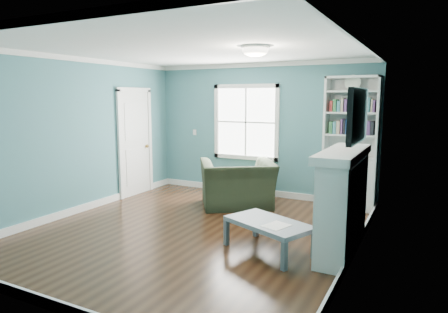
% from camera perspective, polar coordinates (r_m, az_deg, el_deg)
% --- Properties ---
extents(floor, '(5.00, 5.00, 0.00)m').
position_cam_1_polar(floor, '(5.97, -4.30, -10.55)').
color(floor, black).
rests_on(floor, ground).
extents(room_walls, '(5.00, 5.00, 5.00)m').
position_cam_1_polar(room_walls, '(5.65, -4.47, 4.79)').
color(room_walls, teal).
rests_on(room_walls, ground).
extents(trim, '(4.50, 5.00, 2.60)m').
position_cam_1_polar(trim, '(5.69, -4.43, 1.31)').
color(trim, white).
rests_on(trim, ground).
extents(window, '(1.40, 0.06, 1.50)m').
position_cam_1_polar(window, '(8.00, 3.15, 4.92)').
color(window, white).
rests_on(window, room_walls).
extents(bookshelf, '(0.90, 0.35, 2.31)m').
position_cam_1_polar(bookshelf, '(7.27, 17.55, 0.01)').
color(bookshelf, silver).
rests_on(bookshelf, ground).
extents(fireplace, '(0.44, 1.58, 1.30)m').
position_cam_1_polar(fireplace, '(5.24, 16.73, -6.34)').
color(fireplace, black).
rests_on(fireplace, ground).
extents(tv, '(0.06, 1.10, 0.65)m').
position_cam_1_polar(tv, '(5.06, 18.61, 5.57)').
color(tv, black).
rests_on(tv, fireplace).
extents(door, '(0.12, 0.98, 2.17)m').
position_cam_1_polar(door, '(8.13, -12.56, 2.12)').
color(door, silver).
rests_on(door, ground).
extents(ceiling_fixture, '(0.38, 0.38, 0.15)m').
position_cam_1_polar(ceiling_fixture, '(5.35, 4.50, 14.96)').
color(ceiling_fixture, white).
rests_on(ceiling_fixture, room_walls).
extents(light_switch, '(0.08, 0.01, 0.12)m').
position_cam_1_polar(light_switch, '(8.58, -4.20, 3.47)').
color(light_switch, white).
rests_on(light_switch, room_walls).
extents(recliner, '(1.51, 1.38, 1.10)m').
position_cam_1_polar(recliner, '(7.10, 1.92, -2.84)').
color(recliner, black).
rests_on(recliner, ground).
extents(coffee_table, '(1.23, 0.98, 0.39)m').
position_cam_1_polar(coffee_table, '(5.13, 6.40, -9.74)').
color(coffee_table, '#4B535A').
rests_on(coffee_table, ground).
extents(paper_sheet, '(0.33, 0.38, 0.00)m').
position_cam_1_polar(paper_sheet, '(4.96, 7.48, -9.76)').
color(paper_sheet, white).
rests_on(paper_sheet, coffee_table).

